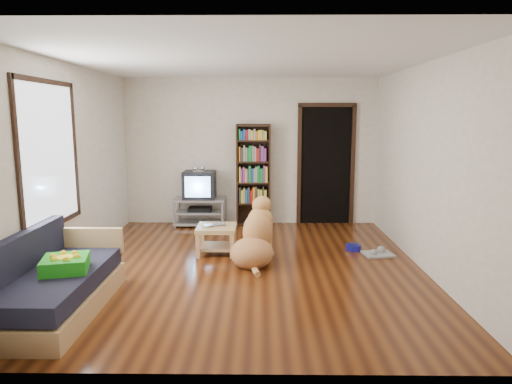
{
  "coord_description": "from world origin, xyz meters",
  "views": [
    {
      "loc": [
        0.19,
        -5.68,
        1.94
      ],
      "look_at": [
        0.12,
        0.53,
        0.9
      ],
      "focal_mm": 32.0,
      "sensor_mm": 36.0,
      "label": 1
    }
  ],
  "objects_px": {
    "laptop": "(216,226)",
    "dog_bowl": "(353,247)",
    "grey_rag": "(378,254)",
    "dog": "(256,238)",
    "tv_stand": "(200,211)",
    "green_cushion": "(65,264)",
    "sofa": "(54,286)",
    "bookshelf": "(253,170)",
    "coffee_table": "(217,234)",
    "crt_tv": "(200,184)"
  },
  "relations": [
    {
      "from": "tv_stand",
      "to": "dog",
      "type": "distance_m",
      "value": 2.29
    },
    {
      "from": "green_cushion",
      "to": "dog_bowl",
      "type": "distance_m",
      "value": 3.95
    },
    {
      "from": "coffee_table",
      "to": "dog",
      "type": "bearing_deg",
      "value": -34.97
    },
    {
      "from": "laptop",
      "to": "grey_rag",
      "type": "distance_m",
      "value": 2.32
    },
    {
      "from": "green_cushion",
      "to": "crt_tv",
      "type": "bearing_deg",
      "value": 62.66
    },
    {
      "from": "coffee_table",
      "to": "dog",
      "type": "height_order",
      "value": "dog"
    },
    {
      "from": "coffee_table",
      "to": "sofa",
      "type": "bearing_deg",
      "value": -125.95
    },
    {
      "from": "sofa",
      "to": "dog",
      "type": "height_order",
      "value": "dog"
    },
    {
      "from": "green_cushion",
      "to": "laptop",
      "type": "distance_m",
      "value": 2.34
    },
    {
      "from": "green_cushion",
      "to": "grey_rag",
      "type": "bearing_deg",
      "value": 13.64
    },
    {
      "from": "grey_rag",
      "to": "tv_stand",
      "type": "distance_m",
      "value": 3.25
    },
    {
      "from": "dog_bowl",
      "to": "sofa",
      "type": "xyz_separation_m",
      "value": [
        -3.41,
        -2.15,
        0.22
      ]
    },
    {
      "from": "crt_tv",
      "to": "bookshelf",
      "type": "xyz_separation_m",
      "value": [
        0.95,
        0.07,
        0.26
      ]
    },
    {
      "from": "laptop",
      "to": "tv_stand",
      "type": "relative_size",
      "value": 0.38
    },
    {
      "from": "crt_tv",
      "to": "dog",
      "type": "bearing_deg",
      "value": -63.8
    },
    {
      "from": "green_cushion",
      "to": "tv_stand",
      "type": "height_order",
      "value": "green_cushion"
    },
    {
      "from": "tv_stand",
      "to": "sofa",
      "type": "height_order",
      "value": "sofa"
    },
    {
      "from": "green_cushion",
      "to": "tv_stand",
      "type": "distance_m",
      "value": 3.73
    },
    {
      "from": "coffee_table",
      "to": "tv_stand",
      "type": "bearing_deg",
      "value": 105.38
    },
    {
      "from": "laptop",
      "to": "dog_bowl",
      "type": "relative_size",
      "value": 1.54
    },
    {
      "from": "dog",
      "to": "sofa",
      "type": "bearing_deg",
      "value": -141.68
    },
    {
      "from": "grey_rag",
      "to": "coffee_table",
      "type": "relative_size",
      "value": 0.73
    },
    {
      "from": "bookshelf",
      "to": "dog",
      "type": "distance_m",
      "value": 2.25
    },
    {
      "from": "dog_bowl",
      "to": "dog",
      "type": "bearing_deg",
      "value": -157.88
    },
    {
      "from": "tv_stand",
      "to": "crt_tv",
      "type": "bearing_deg",
      "value": 90.0
    },
    {
      "from": "laptop",
      "to": "grey_rag",
      "type": "bearing_deg",
      "value": -27.11
    },
    {
      "from": "sofa",
      "to": "green_cushion",
      "type": "bearing_deg",
      "value": 2.82
    },
    {
      "from": "dog_bowl",
      "to": "bookshelf",
      "type": "height_order",
      "value": "bookshelf"
    },
    {
      "from": "dog_bowl",
      "to": "grey_rag",
      "type": "xyz_separation_m",
      "value": [
        0.3,
        -0.25,
        -0.03
      ]
    },
    {
      "from": "dog",
      "to": "tv_stand",
      "type": "bearing_deg",
      "value": 116.45
    },
    {
      "from": "green_cushion",
      "to": "crt_tv",
      "type": "height_order",
      "value": "crt_tv"
    },
    {
      "from": "laptop",
      "to": "tv_stand",
      "type": "distance_m",
      "value": 1.75
    },
    {
      "from": "bookshelf",
      "to": "sofa",
      "type": "height_order",
      "value": "bookshelf"
    },
    {
      "from": "dog",
      "to": "grey_rag",
      "type": "bearing_deg",
      "value": 10.75
    },
    {
      "from": "grey_rag",
      "to": "sofa",
      "type": "xyz_separation_m",
      "value": [
        -3.71,
        -1.9,
        0.25
      ]
    },
    {
      "from": "sofa",
      "to": "coffee_table",
      "type": "height_order",
      "value": "sofa"
    },
    {
      "from": "laptop",
      "to": "dog_bowl",
      "type": "bearing_deg",
      "value": -20.06
    },
    {
      "from": "green_cushion",
      "to": "sofa",
      "type": "distance_m",
      "value": 0.26
    },
    {
      "from": "grey_rag",
      "to": "tv_stand",
      "type": "bearing_deg",
      "value": 147.74
    },
    {
      "from": "green_cushion",
      "to": "bookshelf",
      "type": "bearing_deg",
      "value": 49.95
    },
    {
      "from": "green_cushion",
      "to": "sofa",
      "type": "xyz_separation_m",
      "value": [
        -0.12,
        -0.01,
        -0.23
      ]
    },
    {
      "from": "crt_tv",
      "to": "laptop",
      "type": "bearing_deg",
      "value": -75.06
    },
    {
      "from": "grey_rag",
      "to": "dog",
      "type": "xyz_separation_m",
      "value": [
        -1.72,
        -0.33,
        0.31
      ]
    },
    {
      "from": "grey_rag",
      "to": "crt_tv",
      "type": "distance_m",
      "value": 3.33
    },
    {
      "from": "coffee_table",
      "to": "green_cushion",
      "type": "bearing_deg",
      "value": -123.6
    },
    {
      "from": "bookshelf",
      "to": "coffee_table",
      "type": "height_order",
      "value": "bookshelf"
    },
    {
      "from": "crt_tv",
      "to": "sofa",
      "type": "distance_m",
      "value": 3.81
    },
    {
      "from": "tv_stand",
      "to": "grey_rag",
      "type": "bearing_deg",
      "value": -32.26
    },
    {
      "from": "tv_stand",
      "to": "green_cushion",
      "type": "bearing_deg",
      "value": -103.2
    },
    {
      "from": "laptop",
      "to": "grey_rag",
      "type": "relative_size",
      "value": 0.85
    }
  ]
}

